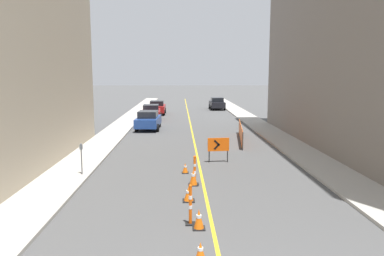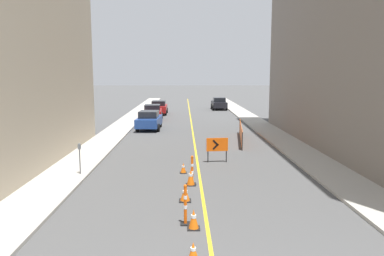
% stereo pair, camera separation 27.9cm
% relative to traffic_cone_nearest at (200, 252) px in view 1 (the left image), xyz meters
% --- Properties ---
extents(lane_stripe, '(0.12, 65.72, 0.01)m').
position_rel_traffic_cone_nearest_xyz_m(lane_stripe, '(0.49, 29.22, -0.24)').
color(lane_stripe, gold).
rests_on(lane_stripe, ground_plane).
extents(sidewalk_left, '(2.20, 65.72, 0.13)m').
position_rel_traffic_cone_nearest_xyz_m(sidewalk_left, '(-5.73, 29.22, -0.18)').
color(sidewalk_left, '#ADA89E').
rests_on(sidewalk_left, ground_plane).
extents(sidewalk_right, '(2.20, 65.72, 0.13)m').
position_rel_traffic_cone_nearest_xyz_m(sidewalk_right, '(6.70, 29.22, -0.18)').
color(sidewalk_right, '#ADA89E').
rests_on(sidewalk_right, ground_plane).
extents(building_facade_right, '(6.00, 25.73, 17.59)m').
position_rel_traffic_cone_nearest_xyz_m(building_facade_right, '(10.80, 13.27, 8.55)').
color(building_facade_right, slate).
rests_on(building_facade_right, ground_plane).
extents(traffic_cone_nearest, '(0.34, 0.34, 0.50)m').
position_rel_traffic_cone_nearest_xyz_m(traffic_cone_nearest, '(0.00, 0.00, 0.00)').
color(traffic_cone_nearest, black).
rests_on(traffic_cone_nearest, ground_plane).
extents(traffic_cone_second, '(0.39, 0.39, 0.62)m').
position_rel_traffic_cone_nearest_xyz_m(traffic_cone_second, '(0.06, 1.98, 0.06)').
color(traffic_cone_second, black).
rests_on(traffic_cone_second, ground_plane).
extents(traffic_cone_third, '(0.45, 0.45, 0.56)m').
position_rel_traffic_cone_nearest_xyz_m(traffic_cone_third, '(-0.19, 4.49, 0.03)').
color(traffic_cone_third, black).
rests_on(traffic_cone_third, ground_plane).
extents(traffic_cone_fourth, '(0.42, 0.42, 0.70)m').
position_rel_traffic_cone_nearest_xyz_m(traffic_cone_fourth, '(0.06, 6.49, 0.10)').
color(traffic_cone_fourth, black).
rests_on(traffic_cone_fourth, ground_plane).
extents(traffic_cone_fifth, '(0.33, 0.33, 0.50)m').
position_rel_traffic_cone_nearest_xyz_m(traffic_cone_fifth, '(-0.26, 8.45, -0.00)').
color(traffic_cone_fifth, black).
rests_on(traffic_cone_fifth, ground_plane).
extents(delineator_post_front, '(0.31, 0.31, 1.29)m').
position_rel_traffic_cone_nearest_xyz_m(delineator_post_front, '(-0.19, 2.33, 0.32)').
color(delineator_post_front, black).
rests_on(delineator_post_front, ground_plane).
extents(delineator_post_rear, '(0.34, 0.34, 1.26)m').
position_rel_traffic_cone_nearest_xyz_m(delineator_post_rear, '(0.12, 6.58, 0.30)').
color(delineator_post_rear, black).
rests_on(delineator_post_rear, ground_plane).
extents(arrow_barricade_primary, '(1.15, 0.17, 1.32)m').
position_rel_traffic_cone_nearest_xyz_m(arrow_barricade_primary, '(1.54, 10.59, 0.67)').
color(arrow_barricade_primary, '#EF560C').
rests_on(arrow_barricade_primary, ground_plane).
extents(safety_mesh_fence, '(0.91, 6.93, 1.14)m').
position_rel_traffic_cone_nearest_xyz_m(safety_mesh_fence, '(3.79, 17.08, 0.33)').
color(safety_mesh_fence, '#EF560C').
rests_on(safety_mesh_fence, ground_plane).
extents(parked_car_curb_near, '(2.00, 4.38, 1.59)m').
position_rel_traffic_cone_nearest_xyz_m(parked_car_curb_near, '(-3.17, 22.68, 0.55)').
color(parked_car_curb_near, navy).
rests_on(parked_car_curb_near, ground_plane).
extents(parked_car_curb_mid, '(1.95, 4.36, 1.59)m').
position_rel_traffic_cone_nearest_xyz_m(parked_car_curb_mid, '(-3.42, 29.24, 0.55)').
color(parked_car_curb_mid, maroon).
rests_on(parked_car_curb_mid, ground_plane).
extents(parked_car_curb_far, '(1.93, 4.30, 1.59)m').
position_rel_traffic_cone_nearest_xyz_m(parked_car_curb_far, '(-3.14, 34.80, 0.55)').
color(parked_car_curb_far, maroon).
rests_on(parked_car_curb_far, ground_plane).
extents(parked_car_opposite_side, '(1.93, 4.31, 1.59)m').
position_rel_traffic_cone_nearest_xyz_m(parked_car_opposite_side, '(4.44, 40.62, 0.55)').
color(parked_car_opposite_side, black).
rests_on(parked_car_opposite_side, ground_plane).
extents(parking_meter_near_curb, '(0.12, 0.11, 1.43)m').
position_rel_traffic_cone_nearest_xyz_m(parking_meter_near_curb, '(-4.98, 7.93, 0.88)').
color(parking_meter_near_curb, '#4C4C51').
rests_on(parking_meter_near_curb, sidewalk_left).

